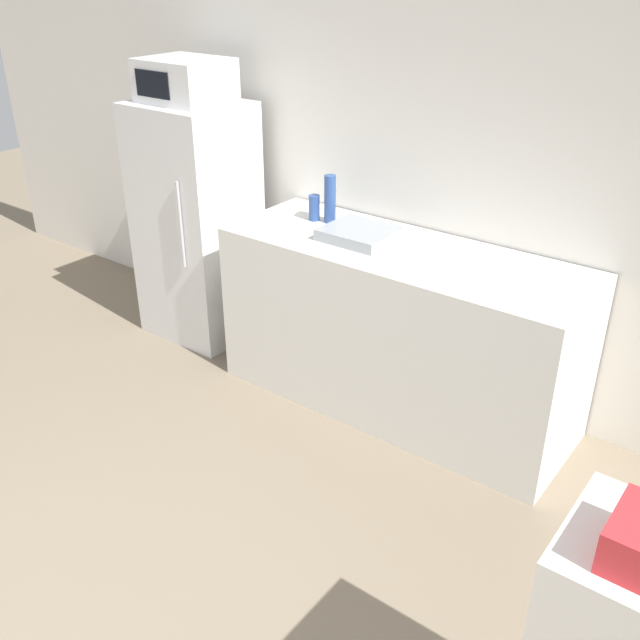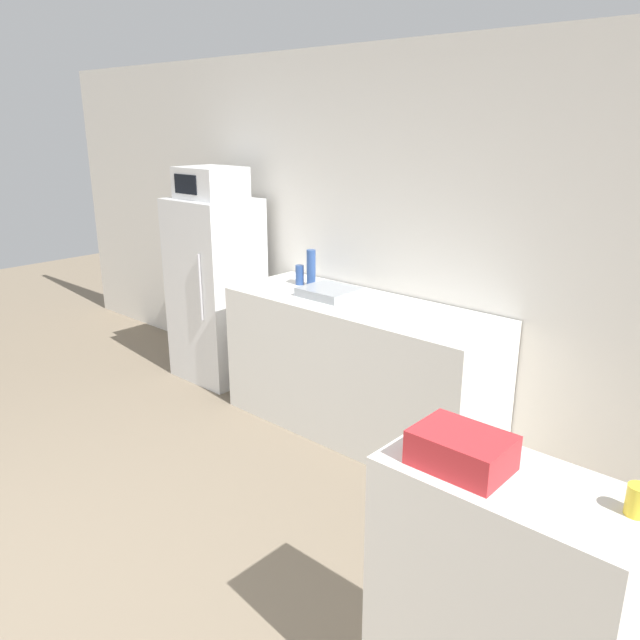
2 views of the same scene
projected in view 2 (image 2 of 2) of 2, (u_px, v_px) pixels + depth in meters
wall_back at (385, 240)px, 4.40m from camera, size 8.00×0.06×2.60m
refrigerator at (216, 290)px, 5.19m from camera, size 0.67×0.59×1.51m
microwave at (210, 183)px, 4.92m from camera, size 0.49×0.41×0.25m
counter at (359, 368)px, 4.32m from camera, size 1.97×0.70×0.94m
sink_basin at (330, 292)px, 4.33m from camera, size 0.37×0.33×0.06m
bottle_tall at (311, 268)px, 4.57m from camera, size 0.07×0.07×0.27m
bottle_short at (300, 275)px, 4.62m from camera, size 0.06×0.06×0.15m
shelf_cabinet at (496, 619)px, 2.06m from camera, size 0.80×0.40×1.07m
basket at (461, 450)px, 1.93m from camera, size 0.29×0.21×0.11m
jar at (637, 500)px, 1.70m from camera, size 0.06×0.06×0.09m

